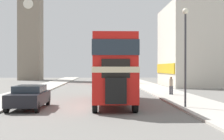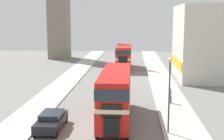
{
  "view_description": "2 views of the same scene",
  "coord_description": "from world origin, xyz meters",
  "px_view_note": "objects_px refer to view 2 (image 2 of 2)",
  "views": [
    {
      "loc": [
        0.36,
        -19.21,
        2.43
      ],
      "look_at": [
        1.16,
        2.19,
        2.3
      ],
      "focal_mm": 50.0,
      "sensor_mm": 36.0,
      "label": 1
    },
    {
      "loc": [
        2.62,
        -24.12,
        8.84
      ],
      "look_at": [
        0.0,
        14.56,
        2.42
      ],
      "focal_mm": 50.0,
      "sensor_mm": 36.0,
      "label": 2
    }
  ],
  "objects_px": {
    "bus_distant": "(124,55)",
    "street_lamp": "(170,84)",
    "double_decker_bus": "(116,92)",
    "car_parked_near": "(51,121)",
    "pedestrian_walking": "(170,95)"
  },
  "relations": [
    {
      "from": "bus_distant",
      "to": "street_lamp",
      "type": "height_order",
      "value": "street_lamp"
    },
    {
      "from": "double_decker_bus",
      "to": "car_parked_near",
      "type": "relative_size",
      "value": 2.44
    },
    {
      "from": "double_decker_bus",
      "to": "street_lamp",
      "type": "relative_size",
      "value": 1.84
    },
    {
      "from": "street_lamp",
      "to": "car_parked_near",
      "type": "bearing_deg",
      "value": 177.04
    },
    {
      "from": "car_parked_near",
      "to": "street_lamp",
      "type": "bearing_deg",
      "value": -2.96
    },
    {
      "from": "double_decker_bus",
      "to": "street_lamp",
      "type": "height_order",
      "value": "street_lamp"
    },
    {
      "from": "bus_distant",
      "to": "car_parked_near",
      "type": "xyz_separation_m",
      "value": [
        -4.9,
        -31.24,
        -1.73
      ]
    },
    {
      "from": "pedestrian_walking",
      "to": "street_lamp",
      "type": "xyz_separation_m",
      "value": [
        -1.14,
        -8.7,
        2.95
      ]
    },
    {
      "from": "double_decker_bus",
      "to": "bus_distant",
      "type": "height_order",
      "value": "double_decker_bus"
    },
    {
      "from": "double_decker_bus",
      "to": "street_lamp",
      "type": "distance_m",
      "value": 5.43
    },
    {
      "from": "pedestrian_walking",
      "to": "street_lamp",
      "type": "distance_m",
      "value": 9.26
    },
    {
      "from": "car_parked_near",
      "to": "pedestrian_walking",
      "type": "bearing_deg",
      "value": 38.27
    },
    {
      "from": "car_parked_near",
      "to": "double_decker_bus",
      "type": "bearing_deg",
      "value": 27.45
    },
    {
      "from": "car_parked_near",
      "to": "street_lamp",
      "type": "xyz_separation_m",
      "value": [
        9.28,
        -0.48,
        3.22
      ]
    },
    {
      "from": "double_decker_bus",
      "to": "bus_distant",
      "type": "distance_m",
      "value": 28.62
    }
  ]
}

